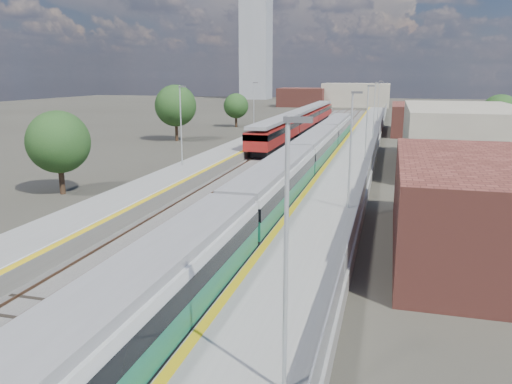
% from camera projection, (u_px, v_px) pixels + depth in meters
% --- Properties ---
extents(ground, '(320.00, 320.00, 0.00)m').
position_uv_depth(ground, '(313.00, 155.00, 60.67)').
color(ground, '#47443A').
rests_on(ground, ground).
extents(ballast_bed, '(10.50, 155.00, 0.06)m').
position_uv_depth(ballast_bed, '(298.00, 151.00, 63.58)').
color(ballast_bed, '#565451').
rests_on(ballast_bed, ground).
extents(tracks, '(8.96, 160.00, 0.17)m').
position_uv_depth(tracks, '(305.00, 149.00, 64.99)').
color(tracks, '#4C3323').
rests_on(tracks, ground).
extents(platform_right, '(4.70, 155.00, 8.52)m').
position_uv_depth(platform_right, '(358.00, 149.00, 61.55)').
color(platform_right, slate).
rests_on(platform_right, ground).
extents(platform_left, '(4.30, 155.00, 8.52)m').
position_uv_depth(platform_left, '(247.00, 145.00, 65.19)').
color(platform_left, slate).
rests_on(platform_left, ground).
extents(buildings, '(72.00, 185.50, 40.00)m').
position_uv_depth(buildings, '(299.00, 71.00, 146.09)').
color(buildings, brown).
rests_on(buildings, ground).
extents(green_train, '(2.73, 75.95, 3.00)m').
position_uv_depth(green_train, '(299.00, 162.00, 43.23)').
color(green_train, black).
rests_on(green_train, ground).
extents(red_train, '(2.96, 59.97, 3.74)m').
position_uv_depth(red_train, '(302.00, 120.00, 83.57)').
color(red_train, black).
rests_on(red_train, ground).
extents(tree_a, '(4.99, 4.99, 6.77)m').
position_uv_depth(tree_a, '(58.00, 142.00, 39.72)').
color(tree_a, '#382619').
rests_on(tree_a, ground).
extents(tree_b, '(6.02, 6.02, 8.15)m').
position_uv_depth(tree_b, '(176.00, 106.00, 72.30)').
color(tree_b, '#382619').
rests_on(tree_b, ground).
extents(tree_c, '(4.59, 4.59, 6.21)m').
position_uv_depth(tree_c, '(236.00, 106.00, 92.29)').
color(tree_c, '#382619').
rests_on(tree_c, ground).
extents(tree_d, '(5.15, 5.15, 6.98)m').
position_uv_depth(tree_d, '(500.00, 114.00, 67.21)').
color(tree_d, '#382619').
rests_on(tree_d, ground).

